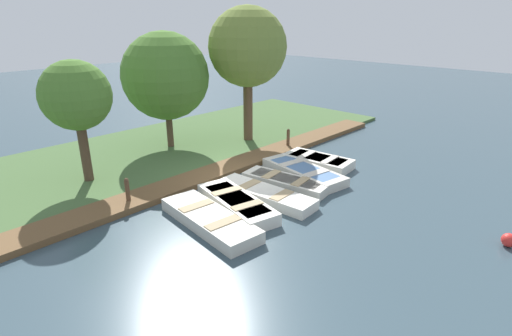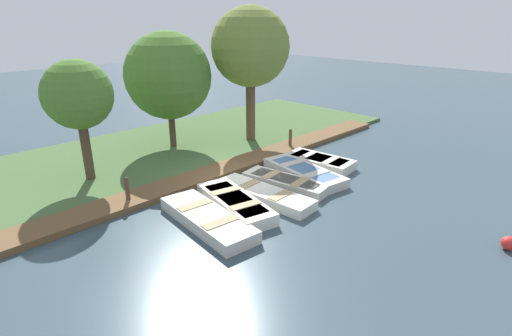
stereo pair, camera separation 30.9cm
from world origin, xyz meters
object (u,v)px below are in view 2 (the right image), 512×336
mooring_post_far (290,139)px  park_tree_far_left (78,96)px  park_tree_center (250,48)px  rowboat_2 (264,194)px  park_tree_left (168,76)px  rowboat_3 (285,182)px  rowboat_4 (304,172)px  mooring_post_near (127,191)px  rowboat_0 (207,219)px  buoy (509,243)px  rowboat_1 (235,203)px  rowboat_5 (319,162)px

mooring_post_far → park_tree_far_left: (-2.69, -8.02, 2.68)m
park_tree_center → rowboat_2: bearing=-40.4°
park_tree_left → rowboat_3: bearing=2.7°
park_tree_left → park_tree_center: bearing=60.4°
rowboat_4 → mooring_post_near: mooring_post_near is taller
rowboat_0 → park_tree_center: park_tree_center is taller
buoy → park_tree_left: bearing=-174.3°
park_tree_left → park_tree_center: size_ratio=0.84×
mooring_post_near → park_tree_far_left: bearing=-179.1°
rowboat_0 → rowboat_1: 1.25m
buoy → park_tree_left: 13.69m
rowboat_2 → rowboat_3: (-0.16, 1.27, -0.00)m
rowboat_0 → park_tree_center: bearing=133.0°
rowboat_0 → park_tree_center: size_ratio=0.60×
rowboat_0 → mooring_post_near: 3.00m
rowboat_2 → mooring_post_near: size_ratio=3.78×
park_tree_left → rowboat_0: bearing=-26.7°
rowboat_1 → buoy: rowboat_1 is taller
rowboat_2 → rowboat_1: bearing=-100.2°
rowboat_5 → park_tree_left: 7.40m
rowboat_4 → rowboat_5: rowboat_5 is taller
rowboat_3 → rowboat_4: bearing=87.0°
mooring_post_far → park_tree_far_left: bearing=-108.5°
rowboat_4 → park_tree_left: bearing=-157.3°
rowboat_0 → park_tree_far_left: (-5.51, -1.01, 2.97)m
rowboat_5 → mooring_post_far: (-2.22, 0.80, 0.29)m
rowboat_1 → park_tree_center: (-4.74, 5.32, 4.16)m
rowboat_2 → buoy: (6.61, 2.29, 0.01)m
mooring_post_near → mooring_post_far: 7.98m
rowboat_3 → mooring_post_far: (-2.62, 3.33, 0.31)m
rowboat_0 → rowboat_3: bearing=99.3°
rowboat_3 → buoy: size_ratio=8.82×
park_tree_far_left → park_tree_center: bearing=85.4°
buoy → park_tree_center: 12.35m
mooring_post_far → rowboat_0: bearing=-68.1°
rowboat_5 → mooring_post_near: size_ratio=2.93×
rowboat_5 → mooring_post_near: (-2.22, -7.18, 0.29)m
rowboat_5 → rowboat_0: bearing=-90.5°
rowboat_5 → park_tree_far_left: (-4.91, -7.22, 2.97)m
rowboat_1 → rowboat_5: (-0.44, 4.98, -0.01)m
park_tree_far_left → rowboat_5: bearing=55.8°
rowboat_3 → park_tree_far_left: 7.69m
rowboat_3 → park_tree_far_left: (-5.31, -4.69, 2.99)m
mooring_post_far → park_tree_left: 6.01m
rowboat_5 → park_tree_far_left: bearing=-130.3°
park_tree_center → buoy: bearing=-9.2°
rowboat_5 → park_tree_center: 6.00m
rowboat_2 → mooring_post_far: size_ratio=3.78×
rowboat_0 → rowboat_4: rowboat_0 is taller
park_tree_far_left → rowboat_2: bearing=32.0°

